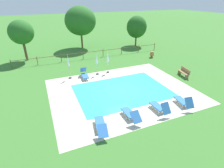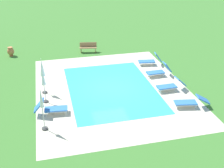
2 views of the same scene
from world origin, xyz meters
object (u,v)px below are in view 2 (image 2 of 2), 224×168
(patio_umbrella_closed_row_mid_west, at_px, (42,103))
(sun_lounger_north_mid, at_px, (171,85))
(wooden_bench_lawn_side, at_px, (88,47))
(patio_umbrella_closed_row_west, at_px, (43,80))
(sun_lounger_north_end, at_px, (159,71))
(patio_umbrella_closed_row_centre, at_px, (42,70))
(terracotta_urn_near_fence, at_px, (11,51))
(sun_lounger_north_far, at_px, (150,60))
(sun_lounger_south_mid, at_px, (191,102))
(sun_lounger_north_near_steps, at_px, (51,108))

(patio_umbrella_closed_row_mid_west, bearing_deg, sun_lounger_north_mid, -72.81)
(wooden_bench_lawn_side, bearing_deg, patio_umbrella_closed_row_west, 154.02)
(sun_lounger_north_end, distance_m, patio_umbrella_closed_row_centre, 8.35)
(patio_umbrella_closed_row_west, bearing_deg, sun_lounger_north_end, -76.52)
(patio_umbrella_closed_row_west, xyz_separation_m, wooden_bench_lawn_side, (8.21, -4.00, -1.01))
(sun_lounger_north_end, relative_size, terracotta_urn_near_fence, 2.31)
(sun_lounger_north_end, height_order, patio_umbrella_closed_row_centre, patio_umbrella_closed_row_centre)
(sun_lounger_north_mid, distance_m, patio_umbrella_closed_row_west, 8.18)
(sun_lounger_north_end, relative_size, patio_umbrella_closed_row_west, 0.82)
(terracotta_urn_near_fence, bearing_deg, sun_lounger_north_far, -113.19)
(sun_lounger_north_end, relative_size, sun_lounger_south_mid, 0.87)
(patio_umbrella_closed_row_west, height_order, patio_umbrella_closed_row_mid_west, patio_umbrella_closed_row_mid_west)
(patio_umbrella_closed_row_west, xyz_separation_m, patio_umbrella_closed_row_mid_west, (-2.91, 0.15, 0.13))
(sun_lounger_south_mid, xyz_separation_m, patio_umbrella_closed_row_centre, (3.86, 8.39, 1.28))
(sun_lounger_north_near_steps, bearing_deg, sun_lounger_north_far, -55.16)
(sun_lounger_north_far, distance_m, patio_umbrella_closed_row_mid_west, 11.05)
(patio_umbrella_closed_row_west, distance_m, wooden_bench_lawn_side, 9.19)
(sun_lounger_north_end, xyz_separation_m, patio_umbrella_closed_row_centre, (-0.73, 8.23, 1.24))
(sun_lounger_north_near_steps, bearing_deg, sun_lounger_north_end, -66.48)
(sun_lounger_north_end, height_order, wooden_bench_lawn_side, sun_lounger_north_end)
(patio_umbrella_closed_row_centre, bearing_deg, wooden_bench_lawn_side, -30.01)
(patio_umbrella_closed_row_west, bearing_deg, sun_lounger_north_mid, -92.55)
(patio_umbrella_closed_row_centre, bearing_deg, patio_umbrella_closed_row_west, -178.68)
(sun_lounger_north_far, relative_size, wooden_bench_lawn_side, 1.23)
(sun_lounger_north_mid, height_order, patio_umbrella_closed_row_west, patio_umbrella_closed_row_west)
(sun_lounger_north_near_steps, bearing_deg, patio_umbrella_closed_row_centre, 6.45)
(patio_umbrella_closed_row_west, relative_size, patio_umbrella_closed_row_mid_west, 0.89)
(patio_umbrella_closed_row_west, height_order, terracotta_urn_near_fence, patio_umbrella_closed_row_west)
(sun_lounger_north_far, bearing_deg, sun_lounger_north_mid, 177.38)
(sun_lounger_south_mid, height_order, wooden_bench_lawn_side, wooden_bench_lawn_side)
(sun_lounger_south_mid, bearing_deg, patio_umbrella_closed_row_centre, 65.30)
(patio_umbrella_closed_row_west, height_order, patio_umbrella_closed_row_centre, patio_umbrella_closed_row_centre)
(sun_lounger_south_mid, bearing_deg, sun_lounger_north_near_steps, 81.94)
(sun_lounger_north_mid, height_order, terracotta_urn_near_fence, sun_lounger_north_mid)
(sun_lounger_north_near_steps, height_order, wooden_bench_lawn_side, sun_lounger_north_near_steps)
(sun_lounger_north_far, xyz_separation_m, sun_lounger_south_mid, (-6.73, -0.06, -0.04))
(patio_umbrella_closed_row_centre, xyz_separation_m, wooden_bench_lawn_side, (6.98, -4.03, -1.17))
(sun_lounger_north_mid, bearing_deg, terracotta_urn_near_fence, 49.55)
(wooden_bench_lawn_side, bearing_deg, sun_lounger_north_end, -146.11)
(patio_umbrella_closed_row_centre, bearing_deg, sun_lounger_north_end, -84.91)
(sun_lounger_north_far, distance_m, sun_lounger_north_end, 2.14)
(sun_lounger_north_near_steps, relative_size, sun_lounger_south_mid, 0.90)
(wooden_bench_lawn_side, bearing_deg, patio_umbrella_closed_row_mid_west, 159.55)
(sun_lounger_south_mid, distance_m, patio_umbrella_closed_row_west, 8.84)
(sun_lounger_south_mid, bearing_deg, sun_lounger_north_far, 0.52)
(sun_lounger_north_near_steps, height_order, patio_umbrella_closed_row_west, patio_umbrella_closed_row_west)
(sun_lounger_north_mid, distance_m, terracotta_urn_near_fence, 14.11)
(sun_lounger_north_mid, bearing_deg, patio_umbrella_closed_row_centre, 78.90)
(patio_umbrella_closed_row_west, relative_size, wooden_bench_lawn_side, 1.45)
(sun_lounger_north_far, relative_size, patio_umbrella_closed_row_centre, 0.79)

